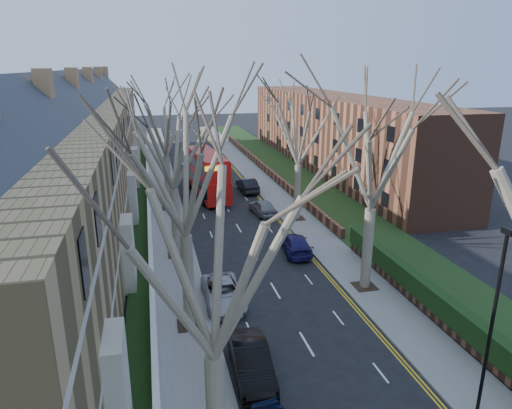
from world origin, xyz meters
TOP-DOWN VIEW (x-y plane):
  - ground at (0.00, 0.00)m, footprint 240.00×240.00m
  - pavement_left at (-6.00, 39.00)m, footprint 3.00×102.00m
  - pavement_right at (6.00, 39.00)m, footprint 3.00×102.00m
  - terrace_left at (-13.65, 31.00)m, footprint 9.70×78.00m
  - flats_right at (17.46, 43.00)m, footprint 13.97×54.00m
  - wall_hedge_right at (7.70, 2.00)m, footprint 0.70×24.00m
  - front_wall_left at (-7.65, 31.00)m, footprint 0.30×78.00m
  - grass_verge_right at (10.50, 39.00)m, footprint 6.00×102.00m
  - lamp_post at (5.00, -3.50)m, footprint 0.18×0.50m
  - tree_left_near at (-5.70, -4.00)m, footprint 9.80×9.80m
  - tree_left_mid at (-5.70, 6.00)m, footprint 10.50×10.50m
  - tree_left_far at (-5.70, 16.00)m, footprint 10.15×10.15m
  - tree_left_dist at (-5.70, 28.00)m, footprint 10.50×10.50m
  - tree_right_mid at (5.70, 8.00)m, footprint 10.50×10.50m
  - tree_right_far at (5.70, 22.00)m, footprint 10.15×10.15m
  - double_decker_bus at (-1.29, 32.09)m, footprint 3.60×11.41m
  - car_left_mid at (-3.34, 1.24)m, footprint 1.80×4.73m
  - car_left_far at (-3.48, 8.19)m, footprint 2.28×4.94m
  - car_right_near at (3.19, 14.65)m, footprint 2.45×4.95m
  - car_right_mid at (3.02, 24.28)m, footprint 2.15×4.48m
  - car_right_far at (3.32, 32.66)m, footprint 1.84×4.84m

SIDE VIEW (x-z plane):
  - ground at x=0.00m, z-range 0.00..0.00m
  - pavement_left at x=-6.00m, z-range 0.00..0.12m
  - pavement_right at x=6.00m, z-range 0.00..0.12m
  - grass_verge_right at x=10.50m, z-range 0.12..0.18m
  - front_wall_left at x=-7.65m, z-range 0.12..1.12m
  - car_left_far at x=-3.48m, z-range 0.00..1.37m
  - car_right_near at x=3.19m, z-range 0.00..1.38m
  - car_right_mid at x=3.02m, z-range 0.00..1.48m
  - car_left_mid at x=-3.34m, z-range 0.00..1.54m
  - car_right_far at x=3.32m, z-range 0.00..1.58m
  - wall_hedge_right at x=7.70m, z-range 0.22..2.02m
  - double_decker_bus at x=-1.29m, z-range -0.04..4.65m
  - lamp_post at x=5.00m, z-range 0.51..8.62m
  - flats_right at x=17.46m, z-range -0.02..9.98m
  - terrace_left at x=-13.65m, z-range -1.27..12.33m
  - tree_left_near at x=-5.70m, z-range 2.06..15.79m
  - tree_left_far at x=-5.70m, z-range 2.13..16.35m
  - tree_right_far at x=5.70m, z-range 2.13..16.35m
  - tree_left_mid at x=-5.70m, z-range 2.20..16.91m
  - tree_right_mid at x=5.70m, z-range 2.20..16.91m
  - tree_left_dist at x=-5.70m, z-range 2.20..16.91m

